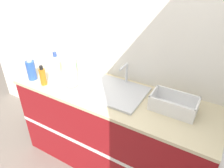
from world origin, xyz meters
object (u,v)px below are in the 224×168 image
sink (117,91)px  bottle_green (73,65)px  paper_towel_roll (71,72)px  bottle_blue (31,70)px  bottle_amber (43,76)px  bottle_clear (56,65)px  dish_rack (173,105)px

sink → bottle_green: (-0.62, 0.15, 0.05)m
paper_towel_roll → bottle_blue: 0.44m
sink → bottle_amber: sink is taller
sink → paper_towel_roll: 0.47m
bottle_amber → bottle_blue: bearing=174.1°
paper_towel_roll → bottle_clear: bearing=161.3°
sink → dish_rack: bearing=1.5°
bottle_amber → paper_towel_roll: bearing=26.3°
sink → dish_rack: sink is taller
sink → dish_rack: 0.52m
paper_towel_roll → bottle_green: (-0.18, 0.25, -0.08)m
dish_rack → sink: bearing=-178.5°
dish_rack → bottle_clear: bearing=-178.7°
dish_rack → paper_towel_roll: bearing=-173.0°
bottle_amber → bottle_blue: size_ratio=0.83×
sink → paper_towel_roll: size_ratio=1.84×
dish_rack → bottle_clear: size_ratio=1.44×
dish_rack → bottle_blue: bearing=-170.9°
dish_rack → bottle_blue: (-1.38, -0.22, 0.06)m
sink → bottle_green: 0.64m
paper_towel_roll → bottle_clear: size_ratio=1.09×
paper_towel_roll → dish_rack: bearing=7.0°
bottle_blue → bottle_clear: bearing=51.4°
dish_rack → bottle_clear: (-1.23, -0.03, 0.06)m
sink → bottle_blue: size_ratio=2.14×
sink → bottle_green: bearing=166.7°
bottle_clear → bottle_amber: 0.22m
bottle_clear → bottle_green: (0.09, 0.16, -0.05)m
bottle_green → paper_towel_roll: bearing=-54.4°
bottle_clear → bottle_green: bearing=61.3°
bottle_clear → bottle_amber: bearing=-85.0°
bottle_green → bottle_clear: bearing=-118.7°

